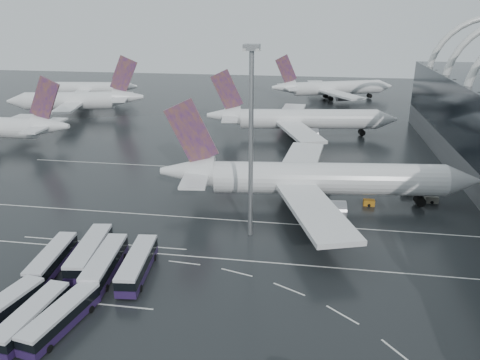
# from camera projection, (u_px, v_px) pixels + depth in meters

# --- Properties ---
(ground) EXTENTS (420.00, 420.00, 0.00)m
(ground) POSITION_uv_depth(u_px,v_px,m) (249.00, 254.00, 72.79)
(ground) COLOR black
(ground) RESTS_ON ground
(lane_marking_near) EXTENTS (120.00, 0.25, 0.01)m
(lane_marking_near) POSITION_uv_depth(u_px,v_px,m) (247.00, 261.00, 70.93)
(lane_marking_near) COLOR white
(lane_marking_near) RESTS_ON ground
(lane_marking_mid) EXTENTS (120.00, 0.25, 0.01)m
(lane_marking_mid) POSITION_uv_depth(u_px,v_px,m) (258.00, 222.00, 83.92)
(lane_marking_mid) COLOR white
(lane_marking_mid) RESTS_ON ground
(lane_marking_far) EXTENTS (120.00, 0.25, 0.01)m
(lane_marking_far) POSITION_uv_depth(u_px,v_px,m) (272.00, 172.00, 109.89)
(lane_marking_far) COLOR white
(lane_marking_far) RESTS_ON ground
(bus_bay_line_south) EXTENTS (28.00, 0.25, 0.01)m
(bus_bay_line_south) POSITION_uv_depth(u_px,v_px,m) (51.00, 299.00, 61.49)
(bus_bay_line_south) COLOR white
(bus_bay_line_south) RESTS_ON ground
(bus_bay_line_north) EXTENTS (28.00, 0.25, 0.01)m
(bus_bay_line_north) POSITION_uv_depth(u_px,v_px,m) (103.00, 243.00, 76.33)
(bus_bay_line_north) COLOR white
(bus_bay_line_north) RESTS_ON ground
(airliner_main) EXTENTS (61.06, 53.22, 20.67)m
(airliner_main) POSITION_uv_depth(u_px,v_px,m) (312.00, 179.00, 89.87)
(airliner_main) COLOR white
(airliner_main) RESTS_ON ground
(airliner_gate_b) EXTENTS (56.90, 50.70, 19.76)m
(airliner_gate_b) POSITION_uv_depth(u_px,v_px,m) (298.00, 120.00, 139.76)
(airliner_gate_b) COLOR white
(airliner_gate_b) RESTS_ON ground
(airliner_gate_c) EXTENTS (51.76, 47.19, 19.03)m
(airliner_gate_c) POSITION_uv_depth(u_px,v_px,m) (331.00, 88.00, 196.07)
(airliner_gate_c) COLOR white
(airliner_gate_c) RESTS_ON ground
(jet_remote_mid) EXTENTS (47.96, 38.85, 20.95)m
(jet_remote_mid) POSITION_uv_depth(u_px,v_px,m) (78.00, 101.00, 166.27)
(jet_remote_mid) COLOR white
(jet_remote_mid) RESTS_ON ground
(jet_remote_far) EXTENTS (42.52, 34.32, 18.49)m
(jet_remote_far) POSITION_uv_depth(u_px,v_px,m) (89.00, 89.00, 195.40)
(jet_remote_far) COLOR white
(jet_remote_far) RESTS_ON ground
(bus_row_near_a) EXTENTS (4.07, 12.66, 3.06)m
(bus_row_near_a) POSITION_uv_depth(u_px,v_px,m) (52.00, 259.00, 67.96)
(bus_row_near_a) COLOR #21143F
(bus_row_near_a) RESTS_ON ground
(bus_row_near_b) EXTENTS (4.84, 13.90, 3.35)m
(bus_row_near_b) POSITION_uv_depth(u_px,v_px,m) (90.00, 253.00, 69.55)
(bus_row_near_b) COLOR #21143F
(bus_row_near_b) RESTS_ON ground
(bus_row_near_c) EXTENTS (4.39, 13.45, 3.25)m
(bus_row_near_c) POSITION_uv_depth(u_px,v_px,m) (105.00, 264.00, 66.63)
(bus_row_near_c) COLOR #21143F
(bus_row_near_c) RESTS_ON ground
(bus_row_near_d) EXTENTS (4.26, 13.23, 3.20)m
(bus_row_near_d) POSITION_uv_depth(u_px,v_px,m) (138.00, 264.00, 66.53)
(bus_row_near_d) COLOR #21143F
(bus_row_near_d) RESTS_ON ground
(bus_row_far_a) EXTENTS (5.04, 12.64, 3.04)m
(bus_row_far_a) POSITION_uv_depth(u_px,v_px,m) (0.00, 312.00, 56.22)
(bus_row_far_a) COLOR #21143F
(bus_row_far_a) RESTS_ON ground
(bus_row_far_b) EXTENTS (3.62, 12.16, 2.95)m
(bus_row_far_b) POSITION_uv_depth(u_px,v_px,m) (32.00, 318.00, 55.23)
(bus_row_far_b) COLOR #21143F
(bus_row_far_b) RESTS_ON ground
(bus_row_far_c) EXTENTS (4.66, 12.27, 2.95)m
(bus_row_far_c) POSITION_uv_depth(u_px,v_px,m) (61.00, 317.00, 55.25)
(bus_row_far_c) COLOR #21143F
(bus_row_far_c) RESTS_ON ground
(floodlight_mast) EXTENTS (2.38, 2.38, 31.08)m
(floodlight_mast) POSITION_uv_depth(u_px,v_px,m) (251.00, 121.00, 72.61)
(floodlight_mast) COLOR gray
(floodlight_mast) RESTS_ON ground
(gse_cart_belly_a) EXTENTS (2.14, 1.27, 1.17)m
(gse_cart_belly_a) POSITION_uv_depth(u_px,v_px,m) (369.00, 203.00, 90.84)
(gse_cart_belly_a) COLOR #C07719
(gse_cart_belly_a) RESTS_ON ground
(gse_cart_belly_b) EXTENTS (2.27, 1.34, 1.24)m
(gse_cart_belly_b) POSITION_uv_depth(u_px,v_px,m) (407.00, 192.00, 96.10)
(gse_cart_belly_b) COLOR slate
(gse_cart_belly_b) RESTS_ON ground
(gse_cart_belly_d) EXTENTS (2.44, 1.44, 1.33)m
(gse_cart_belly_d) POSITION_uv_depth(u_px,v_px,m) (431.00, 199.00, 92.19)
(gse_cart_belly_d) COLOR slate
(gse_cart_belly_d) RESTS_ON ground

